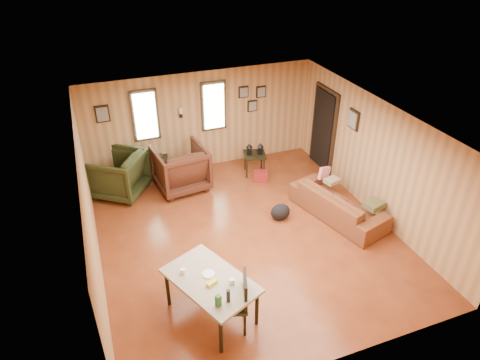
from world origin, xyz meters
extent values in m
cube|color=brown|center=(0.00, 0.00, -0.01)|extent=(5.50, 6.00, 0.02)
cube|color=#997C5B|center=(0.00, 0.00, 2.41)|extent=(5.50, 6.00, 0.02)
cube|color=tan|center=(0.00, 3.01, 1.20)|extent=(5.50, 0.02, 2.40)
cube|color=tan|center=(0.00, -3.01, 1.20)|extent=(5.50, 0.02, 2.40)
cube|color=tan|center=(-2.76, 0.00, 1.20)|extent=(0.02, 6.00, 2.40)
cube|color=tan|center=(2.76, 0.00, 1.20)|extent=(0.02, 6.00, 2.40)
cube|color=black|center=(-1.30, 2.97, 1.55)|extent=(0.60, 0.05, 1.20)
cube|color=#E0F2D1|center=(-1.30, 2.93, 1.55)|extent=(0.48, 0.04, 1.06)
cube|color=black|center=(0.30, 2.97, 1.55)|extent=(0.60, 0.05, 1.20)
cube|color=#E0F2D1|center=(0.30, 2.93, 1.55)|extent=(0.48, 0.04, 1.06)
cube|color=black|center=(-0.50, 2.95, 1.45)|extent=(0.07, 0.05, 0.12)
cylinder|color=silver|center=(-0.50, 2.89, 1.58)|extent=(0.07, 0.07, 0.14)
cube|color=black|center=(2.72, 1.95, 1.00)|extent=(0.06, 1.00, 2.05)
cube|color=black|center=(2.68, 1.95, 1.00)|extent=(0.04, 0.82, 1.90)
cube|color=black|center=(1.05, 2.97, 1.80)|extent=(0.24, 0.04, 0.28)
cube|color=#9E998C|center=(1.05, 2.94, 1.80)|extent=(0.19, 0.02, 0.22)
cube|color=black|center=(1.50, 2.97, 1.75)|extent=(0.24, 0.04, 0.28)
cube|color=#9E998C|center=(1.50, 2.94, 1.75)|extent=(0.19, 0.02, 0.22)
cube|color=black|center=(1.28, 2.97, 1.42)|extent=(0.24, 0.04, 0.28)
cube|color=#9E998C|center=(1.28, 2.94, 1.42)|extent=(0.19, 0.02, 0.22)
cube|color=black|center=(-2.20, 2.97, 1.72)|extent=(0.30, 0.04, 0.38)
cube|color=#9E998C|center=(-2.20, 2.94, 1.72)|extent=(0.24, 0.02, 0.31)
cube|color=black|center=(2.72, 0.85, 1.70)|extent=(0.04, 0.34, 0.42)
cube|color=#9E998C|center=(2.69, 0.85, 1.70)|extent=(0.02, 0.27, 0.34)
imported|color=brown|center=(1.99, -0.04, 0.41)|extent=(1.15, 2.18, 0.82)
imported|color=#432014|center=(-0.76, 2.18, 0.56)|extent=(1.20, 1.14, 1.12)
imported|color=#262D14|center=(-2.11, 2.43, 0.54)|extent=(1.42, 1.44, 1.09)
cube|color=black|center=(-1.16, 2.88, 0.48)|extent=(0.56, 0.53, 0.04)
cube|color=black|center=(-1.16, 2.88, 0.16)|extent=(0.51, 0.48, 0.03)
cylinder|color=black|center=(-1.39, 2.75, 0.24)|extent=(0.04, 0.04, 0.48)
cylinder|color=black|center=(-0.99, 2.67, 0.24)|extent=(0.04, 0.04, 0.48)
cylinder|color=black|center=(-1.32, 3.10, 0.24)|extent=(0.04, 0.04, 0.48)
cylinder|color=black|center=(-0.92, 3.01, 0.24)|extent=(0.04, 0.04, 0.48)
cube|color=#43332C|center=(-1.26, 2.90, 0.56)|extent=(0.09, 0.04, 0.11)
cube|color=#43332C|center=(-1.07, 2.87, 0.55)|extent=(0.08, 0.03, 0.11)
cube|color=black|center=(1.04, 2.20, 0.51)|extent=(0.62, 0.62, 0.04)
cylinder|color=black|center=(0.79, 2.05, 0.25)|extent=(0.04, 0.04, 0.51)
cylinder|color=black|center=(1.19, 1.95, 0.25)|extent=(0.04, 0.04, 0.51)
cylinder|color=black|center=(0.90, 2.45, 0.25)|extent=(0.04, 0.04, 0.51)
cylinder|color=black|center=(1.29, 2.34, 0.25)|extent=(0.04, 0.04, 0.51)
cube|color=black|center=(0.92, 2.23, 0.62)|extent=(0.14, 0.14, 0.18)
cone|color=black|center=(0.92, 2.23, 0.76)|extent=(0.19, 0.19, 0.10)
cube|color=black|center=(1.17, 2.16, 0.62)|extent=(0.14, 0.14, 0.18)
cone|color=black|center=(1.17, 2.16, 0.76)|extent=(0.19, 0.19, 0.10)
cube|color=maroon|center=(1.06, 1.83, 0.12)|extent=(0.39, 0.34, 0.24)
ellipsoid|color=black|center=(0.84, 0.28, 0.18)|extent=(0.43, 0.33, 0.35)
cube|color=brown|center=(2.48, -0.53, 0.48)|extent=(0.43, 0.37, 0.12)
cube|color=red|center=(2.11, 0.79, 0.56)|extent=(0.33, 0.16, 0.32)
cube|color=tan|center=(2.19, 0.57, 0.47)|extent=(0.36, 0.31, 0.09)
cube|color=#9C9783|center=(-1.22, -1.60, 0.71)|extent=(1.36, 1.66, 0.05)
cylinder|color=black|center=(-1.30, -2.32, 0.34)|extent=(0.08, 0.08, 0.69)
cylinder|color=black|center=(-0.64, -2.02, 0.34)|extent=(0.08, 0.08, 0.69)
cylinder|color=black|center=(-1.80, -1.18, 0.34)|extent=(0.08, 0.08, 0.69)
cylinder|color=black|center=(-1.14, -0.89, 0.34)|extent=(0.08, 0.08, 0.69)
cylinder|color=white|center=(-0.95, -1.80, 0.77)|extent=(0.10, 0.10, 0.09)
cylinder|color=white|center=(-1.57, -1.34, 0.77)|extent=(0.10, 0.10, 0.09)
cube|color=#246429|center=(-1.26, -2.12, 0.82)|extent=(0.09, 0.09, 0.18)
cylinder|color=black|center=(-1.11, -2.10, 0.84)|extent=(0.08, 0.08, 0.21)
cylinder|color=#D4BC53|center=(-0.80, -1.94, 0.79)|extent=(0.09, 0.09, 0.11)
cylinder|color=white|center=(-1.22, -1.50, 0.74)|extent=(0.25, 0.25, 0.02)
cube|color=yellow|center=(-1.23, -1.71, 0.76)|extent=(0.19, 0.14, 0.06)
cube|color=#262D14|center=(-1.00, -1.94, 0.48)|extent=(0.57, 0.57, 0.05)
cube|color=black|center=(-0.82, -2.00, 0.75)|extent=(0.17, 0.42, 0.49)
cylinder|color=black|center=(-1.23, -2.06, 0.23)|extent=(0.05, 0.05, 0.47)
cylinder|color=black|center=(-0.89, -2.17, 0.23)|extent=(0.05, 0.05, 0.47)
cylinder|color=black|center=(-1.12, -1.71, 0.23)|extent=(0.05, 0.05, 0.47)
cylinder|color=black|center=(-0.77, -1.82, 0.23)|extent=(0.05, 0.05, 0.47)
camera|label=1|loc=(-2.44, -6.10, 5.28)|focal=32.00mm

